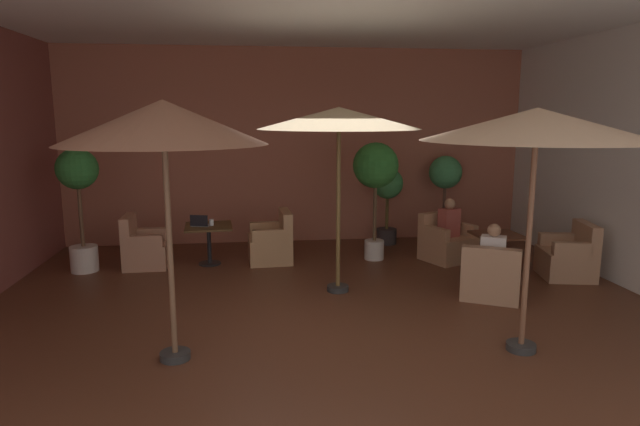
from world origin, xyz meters
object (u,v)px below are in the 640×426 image
potted_tree_right_corner (79,190)px  potted_tree_mid_right (387,193)px  patio_umbrella_tall_red (163,124)px  potted_tree_left_corner (445,184)px  armchair_front_left_east (144,248)px  cafe_table_front_right (497,243)px  armchair_front_right_south (446,243)px  iced_drink_cup (211,222)px  open_laptop (200,223)px  potted_tree_mid_left (376,172)px  armchair_front_right_east (569,257)px  armchair_front_right_north (491,277)px  armchair_front_left_north (272,243)px  patio_umbrella_near_wall (339,119)px  patio_umbrella_center_beige (537,126)px  patron_blue_shirt (493,249)px  cafe_table_front_left (209,233)px  patron_by_window (449,220)px

potted_tree_right_corner → potted_tree_mid_right: bearing=13.3°
patio_umbrella_tall_red → potted_tree_left_corner: patio_umbrella_tall_red is taller
armchair_front_left_east → cafe_table_front_right: (5.70, -1.23, 0.22)m
cafe_table_front_right → armchair_front_right_south: (-0.46, 1.02, -0.23)m
iced_drink_cup → open_laptop: open_laptop is taller
potted_tree_mid_left → armchair_front_right_east: bearing=-27.2°
armchair_front_right_north → patio_umbrella_tall_red: patio_umbrella_tall_red is taller
armchair_front_left_east → open_laptop: 1.04m
armchair_front_left_north → patio_umbrella_near_wall: size_ratio=0.34×
armchair_front_right_south → armchair_front_left_north: bearing=174.5°
armchair_front_left_east → potted_tree_left_corner: size_ratio=0.51×
armchair_front_right_east → patio_umbrella_center_beige: 3.85m
patron_blue_shirt → open_laptop: 4.75m
cafe_table_front_left → cafe_table_front_right: bearing=-15.2°
armchair_front_left_north → patio_umbrella_tall_red: 4.48m
potted_tree_left_corner → potted_tree_mid_left: (-1.66, -1.07, 0.38)m
armchair_front_left_east → potted_tree_mid_left: potted_tree_mid_left is taller
potted_tree_left_corner → patron_by_window: 1.45m
armchair_front_right_north → patio_umbrella_near_wall: bearing=165.6°
potted_tree_mid_left → open_laptop: size_ratio=5.79×
potted_tree_left_corner → armchair_front_right_east: bearing=-65.4°
potted_tree_mid_right → potted_tree_right_corner: bearing=-166.7°
armchair_front_left_east → patron_by_window: 5.28m
armchair_front_right_east → patron_blue_shirt: 1.81m
armchair_front_left_east → armchair_front_right_east: 6.94m
potted_tree_left_corner → iced_drink_cup: potted_tree_left_corner is taller
cafe_table_front_right → armchair_front_right_north: size_ratio=0.70×
cafe_table_front_right → potted_tree_left_corner: 2.39m
armchair_front_left_north → patio_umbrella_tall_red: bearing=-107.2°
armchair_front_left_north → potted_tree_left_corner: 3.71m
cafe_table_front_right → patio_umbrella_tall_red: patio_umbrella_tall_red is taller
armchair_front_right_north → potted_tree_right_corner: potted_tree_right_corner is taller
armchair_front_right_east → patron_by_window: size_ratio=1.36×
armchair_front_right_north → patron_by_window: (0.09, 1.96, 0.43)m
patron_blue_shirt → iced_drink_cup: (-4.04, 2.19, 0.04)m
armchair_front_right_north → armchair_front_right_south: 2.00m
patio_umbrella_tall_red → patron_by_window: (4.25, 3.43, -1.73)m
armchair_front_left_north → potted_tree_mid_right: size_ratio=0.59×
iced_drink_cup → patron_blue_shirt: bearing=-28.4°
patio_umbrella_near_wall → open_laptop: bearing=141.8°
open_laptop → patron_blue_shirt: bearing=-27.1°
cafe_table_front_left → patio_umbrella_near_wall: patio_umbrella_near_wall is taller
cafe_table_front_left → patio_umbrella_tall_red: 4.17m
patio_umbrella_near_wall → potted_tree_mid_right: patio_umbrella_near_wall is taller
patio_umbrella_tall_red → potted_tree_mid_right: bearing=54.1°
armchair_front_right_east → iced_drink_cup: 5.85m
patio_umbrella_tall_red → open_laptop: 4.05m
armchair_front_right_south → potted_tree_mid_left: 1.79m
patron_blue_shirt → open_laptop: patron_blue_shirt is taller
cafe_table_front_left → potted_tree_mid_left: bearing=-0.4°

